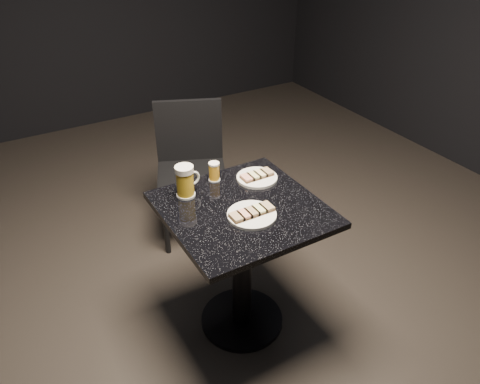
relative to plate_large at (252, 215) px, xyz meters
name	(u,v)px	position (x,y,z in m)	size (l,w,h in m)	color
floor	(242,320)	(0.00, 0.09, -0.76)	(6.00, 6.00, 0.00)	black
plate_large	(252,215)	(0.00, 0.00, 0.00)	(0.22, 0.22, 0.01)	silver
plate_small	(257,178)	(0.19, 0.26, 0.00)	(0.21, 0.21, 0.01)	white
table	(242,248)	(0.00, 0.09, -0.25)	(0.70, 0.70, 0.75)	black
beer_mug	(185,181)	(-0.18, 0.30, 0.07)	(0.13, 0.09, 0.16)	silver
beer_tumbler	(214,172)	(0.00, 0.36, 0.04)	(0.06, 0.06, 0.10)	silver
chair	(191,164)	(0.15, 0.99, -0.25)	(0.56, 0.56, 0.88)	black
canapes_on_plate_large	(252,212)	(0.00, 0.00, 0.02)	(0.21, 0.07, 0.02)	#4C3521
canapes_on_plate_small	(257,175)	(0.19, 0.26, 0.02)	(0.17, 0.07, 0.02)	#4C3521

